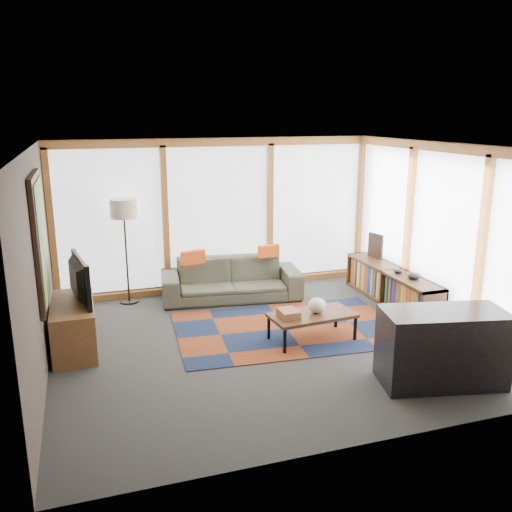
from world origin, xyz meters
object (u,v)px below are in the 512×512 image
object	(u,v)px
tv_console	(74,326)
television	(73,280)
bookshelf	(391,287)
floor_lamp	(126,252)
sofa	(231,279)
coffee_table	(312,327)
bar_counter	(442,347)

from	to	relation	value
tv_console	television	distance (m)	0.61
tv_console	television	world-z (taller)	television
bookshelf	floor_lamp	bearing A→B (deg)	161.17
sofa	tv_console	distance (m)	2.80
sofa	floor_lamp	world-z (taller)	floor_lamp
sofa	television	bearing A→B (deg)	-145.29
bookshelf	television	world-z (taller)	television
coffee_table	bar_counter	distance (m)	1.82
bookshelf	tv_console	xyz separation A→B (m)	(-4.87, -0.25, 0.03)
sofa	tv_console	world-z (taller)	sofa
sofa	bar_counter	distance (m)	3.86
sofa	bar_counter	size ratio (longest dim) A/B	1.66
sofa	coffee_table	size ratio (longest dim) A/B	1.98
sofa	television	world-z (taller)	television
sofa	bar_counter	bearing A→B (deg)	-60.07
sofa	coffee_table	bearing A→B (deg)	-66.69
sofa	bar_counter	xyz separation A→B (m)	(1.49, -3.56, 0.10)
sofa	bookshelf	size ratio (longest dim) A/B	0.99
coffee_table	bar_counter	xyz separation A→B (m)	(0.91, -1.55, 0.24)
sofa	tv_console	xyz separation A→B (m)	(-2.48, -1.31, -0.01)
television	floor_lamp	bearing A→B (deg)	-35.89
bar_counter	coffee_table	bearing A→B (deg)	132.40
coffee_table	bookshelf	size ratio (longest dim) A/B	0.50
floor_lamp	coffee_table	bearing A→B (deg)	-46.34
floor_lamp	tv_console	distance (m)	1.91
bookshelf	tv_console	distance (m)	4.87
sofa	bookshelf	xyz separation A→B (m)	(2.39, -1.05, -0.04)
coffee_table	television	bearing A→B (deg)	166.34
tv_console	television	size ratio (longest dim) A/B	1.25
bookshelf	bar_counter	size ratio (longest dim) A/B	1.68
sofa	bookshelf	world-z (taller)	sofa
floor_lamp	tv_console	bearing A→B (deg)	-117.21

